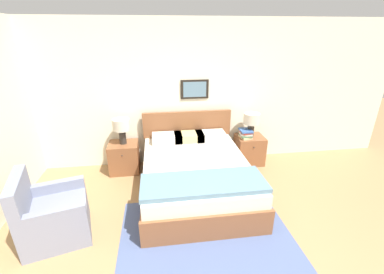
% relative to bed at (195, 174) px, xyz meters
% --- Properties ---
extents(wall_back, '(7.83, 0.09, 2.60)m').
position_rel_bed_xyz_m(wall_back, '(0.09, 1.12, 1.00)').
color(wall_back, beige).
rests_on(wall_back, ground_plane).
extents(area_rug_main, '(2.12, 1.77, 0.01)m').
position_rel_bed_xyz_m(area_rug_main, '(-0.01, -1.08, -0.30)').
color(area_rug_main, '#47567F').
rests_on(area_rug_main, ground_plane).
extents(bed, '(1.62, 2.12, 1.02)m').
position_rel_bed_xyz_m(bed, '(0.00, 0.00, 0.00)').
color(bed, brown).
rests_on(bed, ground_plane).
extents(armchair, '(0.89, 0.88, 0.88)m').
position_rel_bed_xyz_m(armchair, '(-1.86, -0.72, -0.00)').
color(armchair, gray).
rests_on(armchair, ground_plane).
extents(nightstand_near_window, '(0.51, 0.47, 0.54)m').
position_rel_bed_xyz_m(nightstand_near_window, '(-1.17, 0.82, -0.03)').
color(nightstand_near_window, brown).
rests_on(nightstand_near_window, ground_plane).
extents(nightstand_by_door, '(0.51, 0.47, 0.54)m').
position_rel_bed_xyz_m(nightstand_by_door, '(1.17, 0.82, -0.03)').
color(nightstand_by_door, brown).
rests_on(nightstand_by_door, ground_plane).
extents(table_lamp_near_window, '(0.29, 0.29, 0.45)m').
position_rel_bed_xyz_m(table_lamp_near_window, '(-1.16, 0.82, 0.55)').
color(table_lamp_near_window, '#2D2823').
rests_on(table_lamp_near_window, nightstand_near_window).
extents(table_lamp_by_door, '(0.29, 0.29, 0.45)m').
position_rel_bed_xyz_m(table_lamp_by_door, '(1.17, 0.82, 0.55)').
color(table_lamp_by_door, '#2D2823').
rests_on(table_lamp_by_door, nightstand_by_door).
extents(book_thick_bottom, '(0.22, 0.25, 0.04)m').
position_rel_bed_xyz_m(book_thick_bottom, '(1.05, 0.77, 0.26)').
color(book_thick_bottom, beige).
rests_on(book_thick_bottom, nightstand_by_door).
extents(book_hardcover_middle, '(0.20, 0.23, 0.03)m').
position_rel_bed_xyz_m(book_hardcover_middle, '(1.05, 0.77, 0.29)').
color(book_hardcover_middle, '#4C7551').
rests_on(book_hardcover_middle, book_thick_bottom).
extents(book_novel_upper, '(0.24, 0.25, 0.03)m').
position_rel_bed_xyz_m(book_novel_upper, '(1.05, 0.77, 0.32)').
color(book_novel_upper, silver).
rests_on(book_novel_upper, book_hardcover_middle).
extents(book_slim_near_top, '(0.20, 0.25, 0.03)m').
position_rel_bed_xyz_m(book_slim_near_top, '(1.05, 0.77, 0.36)').
color(book_slim_near_top, '#B7332D').
rests_on(book_slim_near_top, book_novel_upper).
extents(book_paperback_top, '(0.21, 0.26, 0.03)m').
position_rel_bed_xyz_m(book_paperback_top, '(1.05, 0.77, 0.38)').
color(book_paperback_top, '#335693').
rests_on(book_paperback_top, book_slim_near_top).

